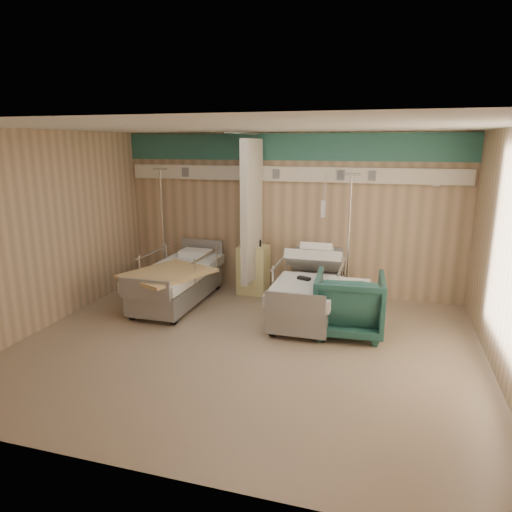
% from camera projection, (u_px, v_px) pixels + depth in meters
% --- Properties ---
extents(ground, '(6.00, 5.00, 0.00)m').
position_uv_depth(ground, '(246.00, 346.00, 6.03)').
color(ground, gray).
rests_on(ground, ground).
extents(room_walls, '(6.04, 5.04, 2.82)m').
position_uv_depth(room_walls, '(249.00, 204.00, 5.82)').
color(room_walls, tan).
rests_on(room_walls, ground).
extents(bed_right, '(1.00, 2.16, 0.63)m').
position_uv_depth(bed_right, '(308.00, 297.00, 7.00)').
color(bed_right, white).
rests_on(bed_right, ground).
extents(bed_left, '(1.00, 2.16, 0.63)m').
position_uv_depth(bed_left, '(178.00, 285.00, 7.60)').
color(bed_left, white).
rests_on(bed_left, ground).
extents(bedside_cabinet, '(0.50, 0.48, 0.85)m').
position_uv_depth(bedside_cabinet, '(253.00, 269.00, 8.12)').
color(bedside_cabinet, '#F6EA99').
rests_on(bedside_cabinet, ground).
extents(visitor_armchair, '(0.99, 1.02, 0.87)m').
position_uv_depth(visitor_armchair, '(349.00, 304.00, 6.36)').
color(visitor_armchair, '#1F4E48').
rests_on(visitor_armchair, ground).
extents(waffle_blanket, '(0.56, 0.50, 0.06)m').
position_uv_depth(waffle_blanket, '(349.00, 272.00, 6.22)').
color(waffle_blanket, white).
rests_on(waffle_blanket, visitor_armchair).
extents(iv_stand_right, '(0.38, 0.38, 2.15)m').
position_uv_depth(iv_stand_right, '(347.00, 278.00, 7.58)').
color(iv_stand_right, silver).
rests_on(iv_stand_right, ground).
extents(iv_stand_left, '(0.39, 0.39, 2.18)m').
position_uv_depth(iv_stand_left, '(165.00, 263.00, 8.48)').
color(iv_stand_left, silver).
rests_on(iv_stand_left, ground).
extents(call_remote, '(0.21, 0.15, 0.04)m').
position_uv_depth(call_remote, '(304.00, 278.00, 6.80)').
color(call_remote, black).
rests_on(call_remote, bed_right).
extents(tan_blanket, '(1.40, 1.54, 0.04)m').
position_uv_depth(tan_blanket, '(168.00, 273.00, 7.07)').
color(tan_blanket, tan).
rests_on(tan_blanket, bed_left).
extents(toiletry_bag, '(0.23, 0.18, 0.11)m').
position_uv_depth(toiletry_bag, '(256.00, 243.00, 8.03)').
color(toiletry_bag, black).
rests_on(toiletry_bag, bedside_cabinet).
extents(white_cup, '(0.13, 0.13, 0.14)m').
position_uv_depth(white_cup, '(247.00, 241.00, 8.11)').
color(white_cup, white).
rests_on(white_cup, bedside_cabinet).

